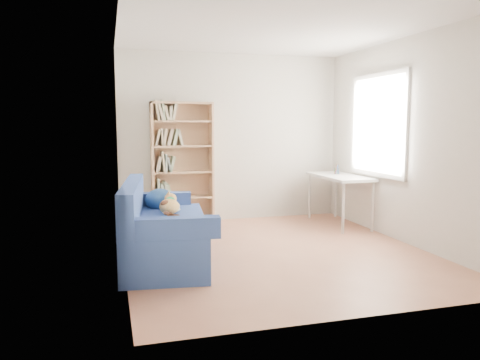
% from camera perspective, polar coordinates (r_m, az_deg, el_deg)
% --- Properties ---
extents(ground, '(4.00, 4.00, 0.00)m').
position_cam_1_polar(ground, '(5.67, 4.23, -8.67)').
color(ground, '#A36449').
rests_on(ground, ground).
extents(room_shell, '(3.54, 4.04, 2.62)m').
position_cam_1_polar(room_shell, '(5.53, 5.24, 8.06)').
color(room_shell, silver).
rests_on(room_shell, ground).
extents(sofa, '(1.06, 1.90, 0.89)m').
position_cam_1_polar(sofa, '(5.29, -9.62, -6.10)').
color(sofa, navy).
rests_on(sofa, ground).
extents(bookshelf, '(0.92, 0.29, 1.84)m').
position_cam_1_polar(bookshelf, '(7.09, -7.04, 1.39)').
color(bookshelf, tan).
rests_on(bookshelf, ground).
extents(desk, '(0.56, 1.22, 0.75)m').
position_cam_1_polar(desk, '(7.17, 12.05, -0.02)').
color(desk, silver).
rests_on(desk, ground).
extents(pen_cup, '(0.08, 0.08, 0.15)m').
position_cam_1_polar(pen_cup, '(7.34, 11.73, 1.16)').
color(pen_cup, white).
rests_on(pen_cup, desk).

